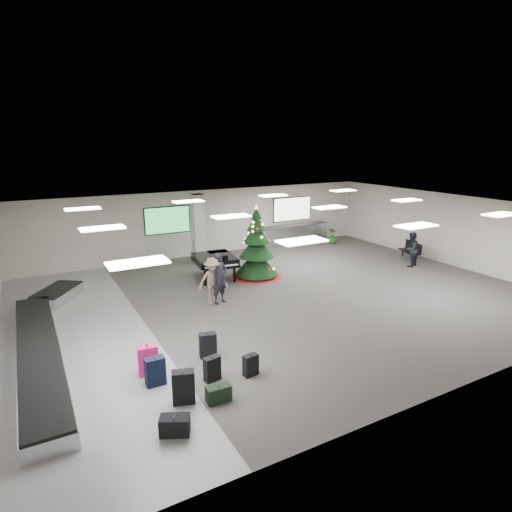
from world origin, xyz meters
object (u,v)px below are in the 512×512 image
traveler_b (213,281)px  traveler_bench (411,249)px  grand_piano (215,260)px  service_counter (295,234)px  potted_plant_right (332,236)px  baggage_carousel (44,339)px  potted_plant_left (255,244)px  christmas_tree (256,252)px  pink_suitcase (148,360)px  bench (411,249)px  traveler_a (220,278)px

traveler_b → traveler_bench: size_ratio=1.06×
grand_piano → traveler_bench: traveler_bench is taller
service_counter → potted_plant_right: bearing=-27.5°
baggage_carousel → grand_piano: size_ratio=4.49×
traveler_bench → potted_plant_left: size_ratio=2.15×
traveler_b → christmas_tree: bearing=35.9°
service_counter → traveler_bench: bearing=-70.4°
pink_suitcase → christmas_tree: christmas_tree is taller
baggage_carousel → traveler_bench: (15.02, 0.62, 0.57)m
bench → potted_plant_left: size_ratio=1.92×
pink_suitcase → traveler_a: traveler_a is taller
baggage_carousel → potted_plant_right: 15.78m
traveler_a → potted_plant_left: size_ratio=2.46×
traveler_a → traveler_b: traveler_a is taller
grand_piano → potted_plant_right: (8.15, 2.62, -0.38)m
traveler_a → christmas_tree: bearing=16.5°
traveler_a → traveler_bench: bearing=-22.0°
traveler_a → traveler_bench: (9.39, -0.00, -0.12)m
grand_piano → potted_plant_right: grand_piano is taller
potted_plant_right → pink_suitcase: bearing=-145.4°
traveler_b → potted_plant_left: bearing=50.8°
service_counter → traveler_bench: (2.18, -6.11, 0.24)m
grand_piano → potted_plant_left: (3.65, 3.25, -0.45)m
traveler_a → potted_plant_right: bearing=7.6°
pink_suitcase → traveler_a: bearing=52.1°
traveler_a → baggage_carousel: bearing=164.3°
traveler_b → potted_plant_right: 10.61m
grand_piano → christmas_tree: bearing=-9.3°
service_counter → traveler_a: 9.46m
baggage_carousel → service_counter: service_counter is taller
baggage_carousel → bench: bearing=5.4°
baggage_carousel → service_counter: (12.84, 6.73, 0.33)m
baggage_carousel → bench: bench is taller
grand_piano → traveler_b: traveler_b is taller
service_counter → grand_piano: 7.25m
christmas_tree → traveler_a: christmas_tree is taller
pink_suitcase → traveler_bench: 13.35m
service_counter → pink_suitcase: bearing=-138.1°
baggage_carousel → potted_plant_right: (14.69, 5.77, 0.23)m
bench → potted_plant_left: 7.61m
service_counter → traveler_b: 9.60m
traveler_b → service_counter: bearing=39.9°
grand_piano → bench: (9.48, -1.64, -0.34)m
baggage_carousel → grand_piano: 7.29m
pink_suitcase → potted_plant_left: (8.04, 9.28, -0.01)m
service_counter → traveler_a: traveler_a is taller
pink_suitcase → grand_piano: 7.48m
pink_suitcase → potted_plant_right: potted_plant_right is taller
baggage_carousel → potted_plant_left: 12.03m
bench → traveler_bench: traveler_bench is taller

